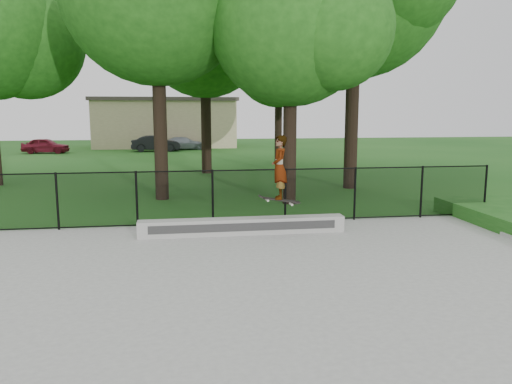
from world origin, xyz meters
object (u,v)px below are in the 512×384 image
at_px(grind_ledge, 243,226).
at_px(skater_airborne, 279,169).
at_px(car_a, 46,146).
at_px(car_c, 185,143).
at_px(car_b, 156,143).

height_order(grind_ledge, skater_airborne, skater_airborne).
bearing_deg(skater_airborne, grind_ledge, 163.73).
relative_size(car_a, skater_airborne, 1.96).
height_order(grind_ledge, car_a, car_a).
xyz_separation_m(car_a, car_c, (10.35, 2.04, -0.06)).
bearing_deg(car_a, grind_ledge, -151.77).
height_order(car_a, car_c, car_a).
bearing_deg(grind_ledge, car_b, 96.85).
height_order(grind_ledge, car_c, car_c).
bearing_deg(car_a, skater_airborne, -150.43).
relative_size(grind_ledge, car_b, 1.51).
distance_m(car_b, skater_airborne, 28.47).
distance_m(grind_ledge, skater_airborne, 1.71).
height_order(car_b, car_c, car_b).
relative_size(car_c, skater_airborne, 1.92).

